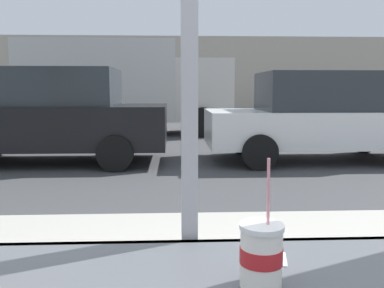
# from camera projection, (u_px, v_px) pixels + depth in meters

# --- Properties ---
(ground_plane) EXTENTS (60.00, 60.00, 0.00)m
(ground_plane) POSITION_uv_depth(u_px,v_px,m) (176.00, 152.00, 9.25)
(ground_plane) COLOR #424244
(sidewalk_strip) EXTENTS (16.00, 2.80, 0.11)m
(sidewalk_strip) POSITION_uv_depth(u_px,v_px,m) (181.00, 279.00, 2.91)
(sidewalk_strip) COLOR #B2ADA3
(sidewalk_strip) RESTS_ON ground
(building_facade_far) EXTENTS (28.00, 1.20, 4.22)m
(building_facade_far) POSITION_uv_depth(u_px,v_px,m) (174.00, 77.00, 21.91)
(building_facade_far) COLOR #A89E8E
(building_facade_far) RESTS_ON ground
(soda_cup_right) EXTENTS (0.10, 0.10, 0.31)m
(soda_cup_right) POSITION_uv_depth(u_px,v_px,m) (261.00, 254.00, 0.94)
(soda_cup_right) COLOR white
(soda_cup_right) RESTS_ON window_counter
(napkin_wrapper) EXTENTS (0.14, 0.11, 0.00)m
(napkin_wrapper) POSITION_uv_depth(u_px,v_px,m) (264.00, 258.00, 1.10)
(napkin_wrapper) COLOR white
(napkin_wrapper) RESTS_ON window_counter
(parked_car_black) EXTENTS (4.57, 2.05, 1.81)m
(parked_car_black) POSITION_uv_depth(u_px,v_px,m) (49.00, 116.00, 7.76)
(parked_car_black) COLOR black
(parked_car_black) RESTS_ON ground
(parked_car_white) EXTENTS (4.44, 2.04, 1.75)m
(parked_car_white) POSITION_uv_depth(u_px,v_px,m) (319.00, 117.00, 8.00)
(parked_car_white) COLOR silver
(parked_car_white) RESTS_ON ground
(box_truck) EXTENTS (6.50, 2.44, 2.90)m
(box_truck) POSITION_uv_depth(u_px,v_px,m) (124.00, 84.00, 12.79)
(box_truck) COLOR beige
(box_truck) RESTS_ON ground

